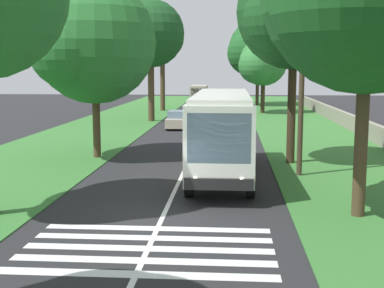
# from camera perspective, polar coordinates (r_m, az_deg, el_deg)

# --- Properties ---
(ground) EXTENTS (160.00, 160.00, 0.00)m
(ground) POSITION_cam_1_polar(r_m,az_deg,el_deg) (17.14, -3.33, -8.17)
(ground) COLOR #262628
(grass_verge_left) EXTENTS (120.00, 8.00, 0.04)m
(grass_verge_left) POSITION_cam_1_polar(r_m,az_deg,el_deg) (33.33, -13.98, -0.34)
(grass_verge_left) COLOR #387533
(grass_verge_left) RESTS_ON ground
(grass_verge_right) EXTENTS (120.00, 8.00, 0.04)m
(grass_verge_right) POSITION_cam_1_polar(r_m,az_deg,el_deg) (32.23, 14.92, -0.66)
(grass_verge_right) COLOR #387533
(grass_verge_right) RESTS_ON ground
(centre_line) EXTENTS (110.00, 0.16, 0.01)m
(centre_line) POSITION_cam_1_polar(r_m,az_deg,el_deg) (31.75, 0.22, -0.54)
(centre_line) COLOR silver
(centre_line) RESTS_ON ground
(coach_bus) EXTENTS (11.16, 2.62, 3.73)m
(coach_bus) POSITION_cam_1_polar(r_m,az_deg,el_deg) (23.53, 3.25, 1.64)
(coach_bus) COLOR silver
(coach_bus) RESTS_ON ground
(zebra_crossing) EXTENTS (4.05, 6.80, 0.01)m
(zebra_crossing) POSITION_cam_1_polar(r_m,az_deg,el_deg) (14.56, -4.77, -11.18)
(zebra_crossing) COLOR silver
(zebra_crossing) RESTS_ON ground
(trailing_car_0) EXTENTS (4.30, 1.78, 1.43)m
(trailing_car_0) POSITION_cam_1_polar(r_m,az_deg,el_deg) (42.71, -1.44, 2.60)
(trailing_car_0) COLOR #B7A893
(trailing_car_0) RESTS_ON ground
(trailing_car_1) EXTENTS (4.30, 1.78, 1.43)m
(trailing_car_1) POSITION_cam_1_polar(r_m,az_deg,el_deg) (48.64, -0.24, 3.29)
(trailing_car_1) COLOR #B21E1E
(trailing_car_1) RESTS_ON ground
(trailing_car_2) EXTENTS (4.30, 1.78, 1.43)m
(trailing_car_2) POSITION_cam_1_polar(r_m,az_deg,el_deg) (54.96, 4.05, 3.84)
(trailing_car_2) COLOR black
(trailing_car_2) RESTS_ON ground
(trailing_car_3) EXTENTS (4.30, 1.78, 1.43)m
(trailing_car_3) POSITION_cam_1_polar(r_m,az_deg,el_deg) (63.92, 0.69, 4.46)
(trailing_car_3) COLOR navy
(trailing_car_3) RESTS_ON ground
(trailing_minibus_0) EXTENTS (6.00, 2.14, 2.53)m
(trailing_minibus_0) POSITION_cam_1_polar(r_m,az_deg,el_deg) (71.10, 0.79, 5.55)
(trailing_minibus_0) COLOR #BFB299
(trailing_minibus_0) RESTS_ON ground
(roadside_tree_left_1) EXTENTS (7.53, 6.55, 9.44)m
(roadside_tree_left_1) POSITION_cam_1_polar(r_m,az_deg,el_deg) (28.91, -10.70, 10.47)
(roadside_tree_left_1) COLOR #4C3826
(roadside_tree_left_1) RESTS_ON grass_verge_left
(roadside_tree_left_2) EXTENTS (5.60, 4.90, 10.59)m
(roadside_tree_left_2) POSITION_cam_1_polar(r_m,az_deg,el_deg) (60.35, -3.34, 11.21)
(roadside_tree_left_2) COLOR #4C3826
(roadside_tree_left_2) RESTS_ON grass_verge_left
(roadside_tree_left_4) EXTENTS (7.82, 6.17, 10.90)m
(roadside_tree_left_4) POSITION_cam_1_polar(r_m,az_deg,el_deg) (48.41, -4.72, 11.55)
(roadside_tree_left_4) COLOR #4C3826
(roadside_tree_left_4) RESTS_ON grass_verge_left
(roadside_tree_right_1) EXTENTS (6.63, 5.23, 8.00)m
(roadside_tree_right_1) POSITION_cam_1_polar(r_m,az_deg,el_deg) (57.34, 7.53, 8.60)
(roadside_tree_right_1) COLOR #3D2D1E
(roadside_tree_right_1) RESTS_ON grass_verge_right
(roadside_tree_right_3) EXTENTS (6.59, 5.67, 10.38)m
(roadside_tree_right_3) POSITION_cam_1_polar(r_m,az_deg,el_deg) (27.24, 10.68, 13.54)
(roadside_tree_right_3) COLOR #3D2D1E
(roadside_tree_right_3) RESTS_ON grass_verge_right
(roadside_tree_right_4) EXTENTS (9.81, 7.74, 11.04)m
(roadside_tree_right_4) POSITION_cam_1_polar(r_m,az_deg,el_deg) (69.83, 6.92, 9.95)
(roadside_tree_right_4) COLOR #3D2D1E
(roadside_tree_right_4) RESTS_ON grass_verge_right
(utility_pole) EXTENTS (0.24, 1.40, 8.61)m
(utility_pole) POSITION_cam_1_polar(r_m,az_deg,el_deg) (23.90, 11.78, 7.21)
(utility_pole) COLOR #473828
(utility_pole) RESTS_ON grass_verge_right
(roadside_wall) EXTENTS (70.00, 0.40, 1.18)m
(roadside_wall) POSITION_cam_1_polar(r_m,az_deg,el_deg) (37.74, 18.65, 1.38)
(roadside_wall) COLOR gray
(roadside_wall) RESTS_ON grass_verge_right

